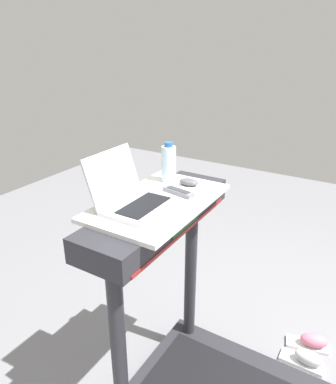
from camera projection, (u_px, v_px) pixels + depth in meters
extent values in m
cylinder|color=#28282D|center=(119.00, 348.00, 1.58)|extent=(0.07, 0.07, 0.92)
cylinder|color=#28282D|center=(191.00, 271.00, 2.12)|extent=(0.07, 0.07, 0.92)
cube|color=#28282D|center=(159.00, 215.00, 1.65)|extent=(0.90, 0.28, 0.11)
cube|color=#0C3F19|center=(186.00, 222.00, 1.58)|extent=(0.24, 0.01, 0.06)
cube|color=maroon|center=(186.00, 231.00, 1.60)|extent=(0.81, 0.00, 0.02)
cube|color=white|center=(159.00, 202.00, 1.62)|extent=(0.68, 0.41, 0.02)
cube|color=#B7B7BC|center=(141.00, 206.00, 1.54)|extent=(0.31, 0.22, 0.02)
cube|color=black|center=(144.00, 205.00, 1.52)|extent=(0.25, 0.12, 0.00)
cube|color=#B7B7BC|center=(113.00, 175.00, 1.56)|extent=(0.31, 0.07, 0.21)
cube|color=#8CCCF2|center=(114.00, 175.00, 1.56)|extent=(0.27, 0.06, 0.19)
ellipsoid|color=#4C4C51|center=(189.00, 182.00, 1.78)|extent=(0.08, 0.11, 0.03)
cylinder|color=silver|center=(169.00, 164.00, 1.81)|extent=(0.07, 0.07, 0.18)
cylinder|color=#2659A5|center=(169.00, 144.00, 1.77)|extent=(0.04, 0.04, 0.02)
cube|color=slate|center=(178.00, 192.00, 1.68)|extent=(0.07, 0.17, 0.02)
cube|color=#333338|center=(178.00, 190.00, 1.67)|extent=(0.05, 0.12, 0.00)
cube|color=white|center=(301.00, 362.00, 2.24)|extent=(0.10, 0.26, 0.02)
ellipsoid|color=silver|center=(308.00, 357.00, 2.20)|extent=(0.09, 0.17, 0.09)
cube|color=white|center=(307.00, 345.00, 2.36)|extent=(0.16, 0.28, 0.02)
ellipsoid|color=#D8728C|center=(313.00, 340.00, 2.32)|extent=(0.13, 0.19, 0.09)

